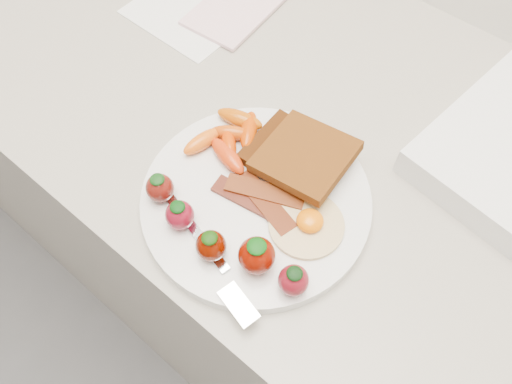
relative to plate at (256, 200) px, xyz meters
The scene contains 10 objects.
counter 0.48m from the plate, 93.75° to the left, with size 2.00×0.60×0.90m, color gray.
plate is the anchor object (origin of this frame).
toast_lower 0.07m from the plate, 96.20° to the left, with size 0.09×0.09×0.01m, color black.
toast_upper 0.08m from the plate, 76.27° to the left, with size 0.10×0.10×0.01m, color #361A08.
fried_egg 0.07m from the plate, ahead, with size 0.10×0.10×0.02m.
bacon_strips 0.01m from the plate, ahead, with size 0.11×0.07×0.01m.
baby_carrots 0.09m from the plate, 151.24° to the left, with size 0.09×0.11×0.02m.
strawberries 0.08m from the plate, 78.77° to the right, with size 0.22×0.06×0.05m.
fork 0.10m from the plate, 77.36° to the right, with size 0.17×0.07×0.00m.
notepad 0.35m from the plate, 135.16° to the left, with size 0.10×0.15×0.01m, color #F2C2CE.
Camera 1 is at (0.20, 1.32, 1.42)m, focal length 35.00 mm.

